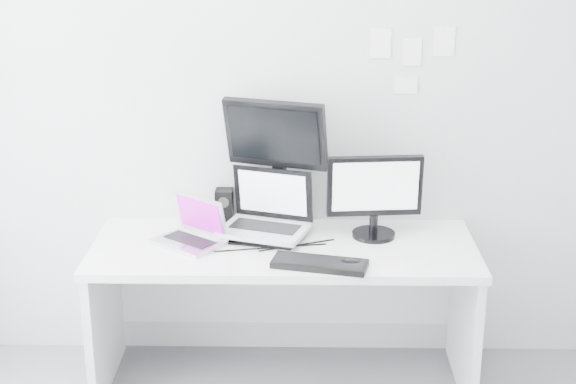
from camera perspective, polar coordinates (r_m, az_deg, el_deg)
The scene contains 13 objects.
back_wall at distance 4.15m, azimuth -0.19°, elevation 6.22°, with size 3.60×3.60×0.00m, color silver.
desk at distance 4.16m, azimuth -0.27°, elevation -8.23°, with size 1.80×0.70×0.73m, color white.
macbook at distance 4.00m, azimuth -6.74°, elevation -1.95°, with size 0.31×0.23×0.23m, color #ACACB0.
speaker at distance 4.27m, azimuth -4.26°, elevation -0.94°, with size 0.09×0.09×0.17m, color black.
dell_laptop at distance 4.02m, azimuth -1.64°, elevation -0.95°, with size 0.40×0.31×0.33m, color silver.
rear_monitor at distance 4.09m, azimuth -0.73°, elevation 1.93°, with size 0.49×0.18×0.67m, color black.
samsung_monitor at distance 4.06m, azimuth 5.81°, elevation -0.24°, with size 0.45×0.21×0.41m, color black.
keyboard at distance 3.77m, azimuth 2.12°, elevation -4.81°, with size 0.42×0.15×0.03m, color black.
mouse at distance 3.77m, azimuth 4.20°, elevation -4.76°, with size 0.11×0.07×0.04m, color black.
wall_note_0 at distance 4.11m, azimuth 6.18°, elevation 9.82°, with size 0.10×0.00×0.14m, color white.
wall_note_1 at distance 4.14m, azimuth 8.26°, elevation 9.23°, with size 0.09×0.00×0.13m, color white.
wall_note_2 at distance 4.15m, azimuth 10.37°, elevation 9.85°, with size 0.10×0.00×0.14m, color white.
wall_note_3 at distance 4.16m, azimuth 7.88°, elevation 7.06°, with size 0.11×0.00×0.08m, color white.
Camera 1 is at (0.08, -2.45, 2.25)m, focal length 53.32 mm.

